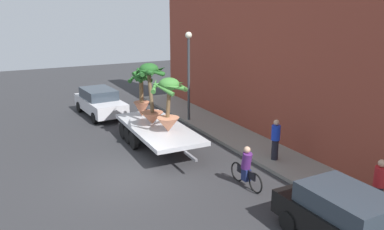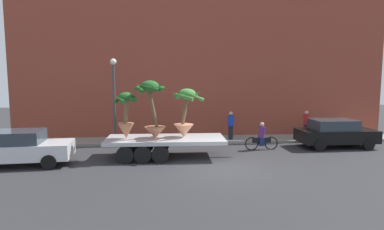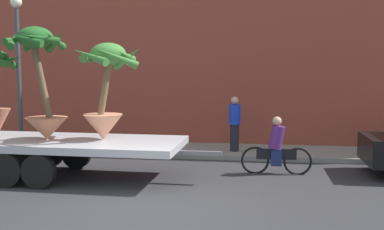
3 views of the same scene
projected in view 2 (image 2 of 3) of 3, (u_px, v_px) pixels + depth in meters
name	position (u px, v px, depth m)	size (l,w,h in m)	color
ground_plane	(224.00, 169.00, 14.17)	(60.00, 60.00, 0.00)	#2D2D30
sidewalk	(206.00, 140.00, 20.20)	(24.00, 2.20, 0.15)	gray
building_facade	(203.00, 69.00, 21.36)	(24.00, 1.20, 8.95)	brown
flatbed_trailer	(160.00, 142.00, 16.06)	(6.80, 2.46, 0.98)	#B7BABF
potted_palm_rear	(152.00, 108.00, 15.77)	(1.55, 1.52, 2.81)	#C17251
potted_palm_middle	(126.00, 115.00, 15.71)	(1.23, 1.30, 2.25)	#C17251
potted_palm_front	(186.00, 112.00, 16.10)	(1.75, 1.80, 2.41)	tan
cyclist	(262.00, 138.00, 17.76)	(1.84, 0.35, 1.54)	black
parked_car	(335.00, 133.00, 18.35)	(4.24, 1.96, 1.58)	black
trailing_car	(17.00, 147.00, 14.55)	(4.62, 2.18, 1.58)	silver
pedestrian_near_gate	(306.00, 124.00, 20.34)	(0.36, 0.36, 1.71)	black
pedestrian_far_left	(231.00, 125.00, 19.88)	(0.36, 0.36, 1.71)	black
street_lamp	(114.00, 90.00, 18.57)	(0.36, 0.36, 4.83)	#383D42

